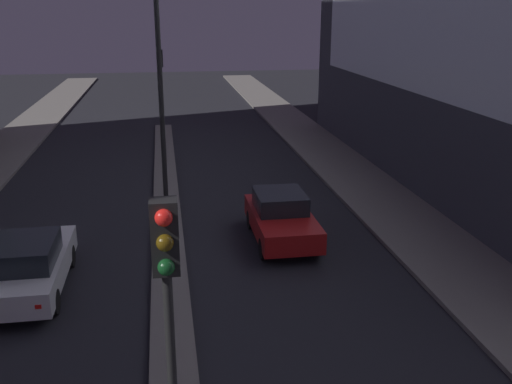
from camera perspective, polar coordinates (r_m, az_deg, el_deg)
The scene contains 6 objects.
median_strip at distance 21.28m, azimuth -8.90°, elevation -1.73°, with size 0.98×31.73×0.15m.
traffic_light_near at distance 7.00m, azimuth -8.75°, elevation -11.23°, with size 0.32×0.42×4.94m.
traffic_light_mid at distance 31.28m, azimuth -9.52°, elevation 11.43°, with size 0.32×0.42×4.94m.
street_lamp at distance 18.44m, azimuth -9.60°, elevation 11.59°, with size 0.46×0.46×7.87m.
car_left_lane at distance 16.08m, azimuth -21.76°, elevation -6.80°, with size 1.78×4.43×1.54m.
car_right_lane at distance 18.22m, azimuth 2.54°, elevation -2.57°, with size 1.82×4.03×1.55m.
Camera 1 is at (0.06, -3.22, 7.13)m, focal length 40.00 mm.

